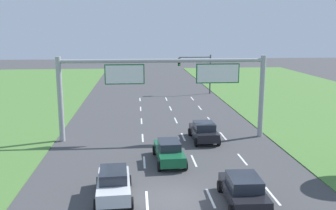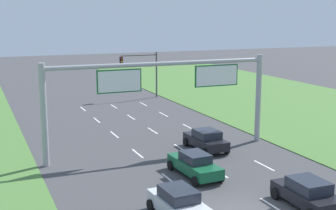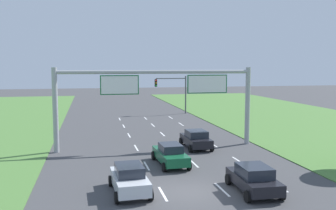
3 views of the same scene
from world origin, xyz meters
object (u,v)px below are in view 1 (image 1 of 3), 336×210
object	(u,v)px
car_near_red	(114,183)
traffic_light_mast	(197,67)
car_mid_lane	(204,131)
car_far_ahead	(243,189)
sign_gantry	(166,81)
car_lead_silver	(169,151)

from	to	relation	value
car_near_red	traffic_light_mast	size ratio (longest dim) A/B	0.74
car_near_red	car_mid_lane	world-z (taller)	car_near_red
car_far_ahead	sign_gantry	bearing A→B (deg)	105.70
car_far_ahead	traffic_light_mast	size ratio (longest dim) A/B	0.75
car_far_ahead	car_near_red	bearing A→B (deg)	170.79
sign_gantry	car_lead_silver	bearing A→B (deg)	-92.47
car_mid_lane	car_lead_silver	bearing A→B (deg)	-125.32
car_lead_silver	sign_gantry	world-z (taller)	sign_gantry
car_near_red	car_mid_lane	size ratio (longest dim) A/B	0.98
car_near_red	car_mid_lane	distance (m)	12.36
car_mid_lane	traffic_light_mast	size ratio (longest dim) A/B	0.75
car_near_red	sign_gantry	size ratio (longest dim) A/B	0.24
car_near_red	car_far_ahead	xyz separation A→B (m)	(6.90, -1.31, -0.03)
car_mid_lane	sign_gantry	distance (m)	5.20
car_mid_lane	car_far_ahead	xyz separation A→B (m)	(0.03, -11.59, -0.01)
car_lead_silver	car_mid_lane	distance (m)	5.91
car_far_ahead	traffic_light_mast	world-z (taller)	traffic_light_mast
car_lead_silver	car_far_ahead	size ratio (longest dim) A/B	1.09
car_far_ahead	traffic_light_mast	distance (m)	34.87
car_mid_lane	traffic_light_mast	world-z (taller)	traffic_light_mast
car_lead_silver	car_far_ahead	world-z (taller)	car_far_ahead
car_near_red	car_lead_silver	world-z (taller)	car_near_red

